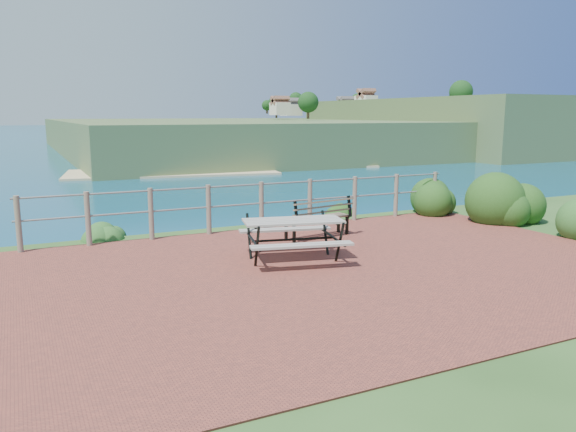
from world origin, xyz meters
The scene contains 10 objects.
ground centered at (0.00, 0.00, 0.00)m, with size 10.00×7.00×0.12m, color brown.
ocean centered at (0.00, 200.00, 0.00)m, with size 1200.00×1200.00×0.00m, color #135F75.
safety_railing centered at (0.00, 3.35, 0.57)m, with size 9.40×0.10×1.00m.
distant_bay centered at (173.07, 202.61, -1.52)m, with size 290.00×232.36×24.00m.
picnic_table centered at (-0.54, 0.77, 0.44)m, with size 1.72×1.37×0.68m.
park_bench centered at (0.67, 2.13, 0.53)m, with size 1.45×0.57×0.80m.
shrub_right_front centered at (5.27, 1.90, 0.00)m, with size 1.37×1.37×1.94m, color #1F3E13.
shrub_right_edge centered at (4.52, 3.32, 0.00)m, with size 1.04×1.04×1.48m, color #1F3E13.
shrub_lip_west centered at (-3.01, 4.09, 0.00)m, with size 0.77×0.77×0.51m, color #2A5921.
shrub_lip_east centered at (2.27, 4.02, 0.00)m, with size 0.68×0.68×0.38m, color #1F3E13.
Camera 1 is at (-4.55, -7.31, 2.41)m, focal length 35.00 mm.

